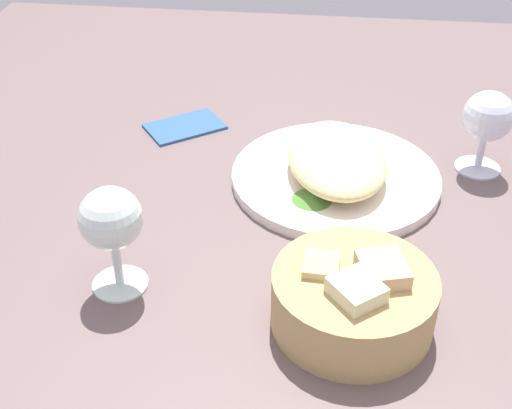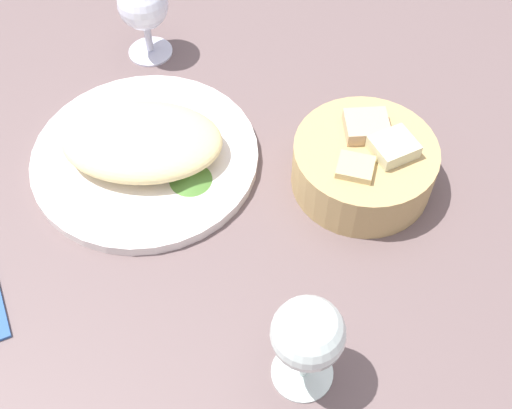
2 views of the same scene
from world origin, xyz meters
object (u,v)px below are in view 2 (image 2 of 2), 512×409
Objects in this scene: bread_basket at (364,164)px; wine_glass_far at (143,8)px; plate at (146,157)px; wine_glass_near at (308,337)px.

wine_glass_far reaches higher than bread_basket.
plate is 21.12cm from wine_glass_far.
wine_glass_near is at bearing -96.20° from bread_basket.
plate is at bearing -174.74° from bread_basket.
bread_basket is 1.33× the size of wine_glass_near.
wine_glass_far is (-31.71, 16.80, 4.16)cm from bread_basket.
wine_glass_near is (-2.72, -25.04, 5.02)cm from bread_basket.
wine_glass_near is 1.08× the size of wine_glass_far.
bread_basket is 36.12cm from wine_glass_far.
wine_glass_far is (-28.99, 41.84, -0.86)cm from wine_glass_near.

